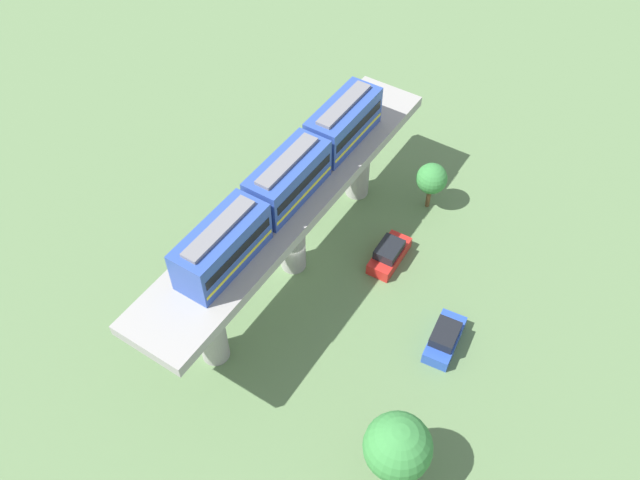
{
  "coord_description": "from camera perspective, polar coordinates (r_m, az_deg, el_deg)",
  "views": [
    {
      "loc": [
        -18.82,
        25.37,
        39.06
      ],
      "look_at": [
        -2.5,
        0.16,
        4.58
      ],
      "focal_mm": 36.91,
      "sensor_mm": 36.0,
      "label": 1
    }
  ],
  "objects": [
    {
      "name": "tree_near_viaduct",
      "position": [
        38.67,
        6.76,
        -17.39
      ],
      "size": [
        3.97,
        3.97,
        5.83
      ],
      "color": "brown",
      "rests_on": "ground"
    },
    {
      "name": "parked_car_red",
      "position": [
        50.17,
        6.02,
        -1.22
      ],
      "size": [
        1.96,
        4.27,
        1.76
      ],
      "rotation": [
        0.0,
        0.0,
        0.04
      ],
      "color": "red",
      "rests_on": "ground"
    },
    {
      "name": "parked_car_blue",
      "position": [
        46.26,
        10.75,
        -8.35
      ],
      "size": [
        2.26,
        4.38,
        1.76
      ],
      "rotation": [
        0.0,
        0.0,
        0.11
      ],
      "color": "#284CB7",
      "rests_on": "ground"
    },
    {
      "name": "tree_mid_lot",
      "position": [
        52.96,
        9.66,
        5.25
      ],
      "size": [
        2.49,
        2.49,
        4.32
      ],
      "color": "brown",
      "rests_on": "ground"
    },
    {
      "name": "ground_plane",
      "position": [
        50.23,
        -2.3,
        -2.15
      ],
      "size": [
        120.0,
        120.0,
        0.0
      ],
      "primitive_type": "plane",
      "color": "#5B7A4C"
    },
    {
      "name": "train",
      "position": [
        43.4,
        -2.78,
        5.34
      ],
      "size": [
        2.64,
        20.5,
        3.24
      ],
      "color": "#2D4CA5",
      "rests_on": "viaduct"
    },
    {
      "name": "viaduct",
      "position": [
        45.89,
        -2.51,
        2.39
      ],
      "size": [
        5.2,
        28.85,
        7.63
      ],
      "color": "#999691",
      "rests_on": "ground"
    }
  ]
}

